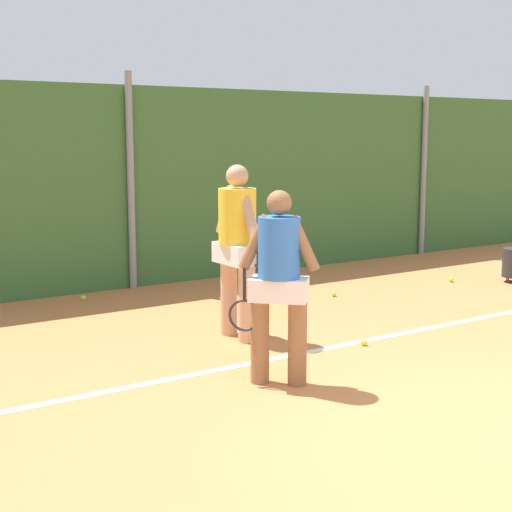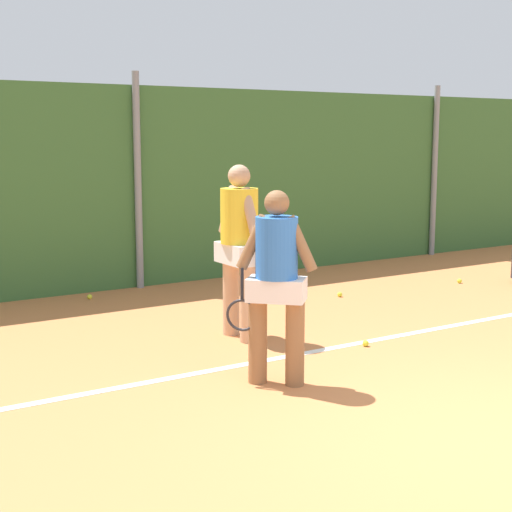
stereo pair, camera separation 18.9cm
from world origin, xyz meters
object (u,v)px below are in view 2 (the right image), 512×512
player_midcourt (240,242)px  tennis_ball_6 (257,355)px  player_foreground_near (276,277)px  tennis_ball_0 (460,281)px  tennis_ball_3 (340,294)px  tennis_ball_5 (366,343)px  tennis_ball_2 (90,297)px

player_midcourt → tennis_ball_6: size_ratio=27.78×
player_foreground_near → tennis_ball_0: (4.77, 2.34, -0.91)m
tennis_ball_3 → player_foreground_near: bearing=-137.0°
tennis_ball_3 → tennis_ball_6: same height
player_midcourt → tennis_ball_6: player_midcourt is taller
tennis_ball_5 → tennis_ball_6: bearing=168.7°
player_foreground_near → tennis_ball_5: (1.43, 0.49, -0.91)m
tennis_ball_6 → tennis_ball_2: bearing=97.3°
player_midcourt → tennis_ball_2: player_midcourt is taller
player_foreground_near → player_midcourt: 1.54m
player_foreground_near → tennis_ball_5: 1.76m
player_midcourt → tennis_ball_3: (2.19, 1.07, -0.99)m
player_foreground_near → tennis_ball_0: 5.39m
player_midcourt → tennis_ball_5: size_ratio=27.78×
tennis_ball_2 → tennis_ball_3: same height
player_foreground_near → player_midcourt: bearing=-64.7°
tennis_ball_3 → tennis_ball_2: bearing=150.4°
tennis_ball_6 → tennis_ball_3: bearing=36.4°
player_midcourt → tennis_ball_3: size_ratio=27.78×
tennis_ball_2 → tennis_ball_5: 4.00m
tennis_ball_3 → tennis_ball_5: (-1.28, -2.03, 0.00)m
player_midcourt → tennis_ball_6: (-0.25, -0.73, -0.99)m
player_midcourt → tennis_ball_3: player_midcourt is taller
player_foreground_near → tennis_ball_2: size_ratio=25.43×
tennis_ball_0 → tennis_ball_2: (-4.95, 1.81, 0.00)m
player_midcourt → tennis_ball_0: (4.27, 0.89, -0.99)m
player_foreground_near → tennis_ball_6: (0.26, 0.72, -0.91)m
player_midcourt → tennis_ball_6: bearing=-18.5°
player_midcourt → player_foreground_near: bearing=-19.0°
tennis_ball_0 → tennis_ball_3: 2.08m
tennis_ball_0 → player_midcourt: bearing=-168.2°
tennis_ball_2 → tennis_ball_6: 3.46m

